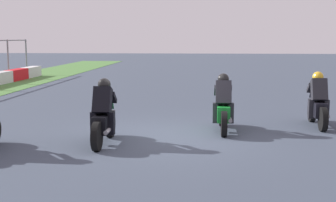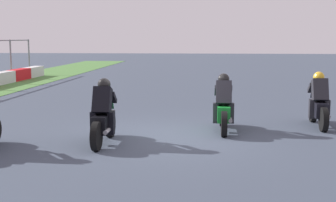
{
  "view_description": "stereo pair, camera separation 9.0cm",
  "coord_description": "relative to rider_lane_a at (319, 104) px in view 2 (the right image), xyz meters",
  "views": [
    {
      "loc": [
        -10.99,
        -0.88,
        2.43
      ],
      "look_at": [
        -0.07,
        -0.01,
        0.9
      ],
      "focal_mm": 48.49,
      "sensor_mm": 36.0,
      "label": 1
    },
    {
      "loc": [
        -10.98,
        -0.97,
        2.43
      ],
      "look_at": [
        -0.07,
        -0.01,
        0.9
      ],
      "focal_mm": 48.49,
      "sensor_mm": 36.0,
      "label": 2
    }
  ],
  "objects": [
    {
      "name": "rider_lane_c",
      "position": [
        -2.51,
        5.42,
        0.0
      ],
      "size": [
        2.04,
        0.54,
        1.51
      ],
      "rotation": [
        0.0,
        0.0,
        -0.0
      ],
      "color": "black",
      "rests_on": "ground_plane"
    },
    {
      "name": "rider_lane_b",
      "position": [
        -0.85,
        2.63,
        0.0
      ],
      "size": [
        2.04,
        0.54,
        1.51
      ],
      "rotation": [
        0.0,
        0.0,
        0.0
      ],
      "color": "black",
      "rests_on": "ground_plane"
    },
    {
      "name": "ground_plane",
      "position": [
        -1.64,
        4.02,
        -0.62
      ],
      "size": [
        120.0,
        120.0,
        0.0
      ],
      "primitive_type": "plane",
      "color": "#3C4555"
    },
    {
      "name": "rider_lane_a",
      "position": [
        0.0,
        0.0,
        0.0
      ],
      "size": [
        2.04,
        0.54,
        1.51
      ],
      "rotation": [
        0.0,
        0.0,
        -0.03
      ],
      "color": "black",
      "rests_on": "ground_plane"
    }
  ]
}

